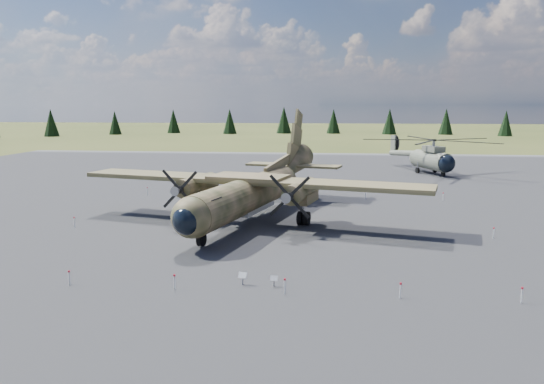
# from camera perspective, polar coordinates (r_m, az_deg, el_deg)

# --- Properties ---
(ground) EXTENTS (500.00, 500.00, 0.00)m
(ground) POSITION_cam_1_polar(r_m,az_deg,el_deg) (41.67, 0.29, -4.39)
(ground) COLOR brown
(ground) RESTS_ON ground
(apron) EXTENTS (120.00, 120.00, 0.04)m
(apron) POSITION_cam_1_polar(r_m,az_deg,el_deg) (51.39, 1.49, -1.75)
(apron) COLOR #595A5E
(apron) RESTS_ON ground
(transport_plane) EXTENTS (30.39, 27.23, 10.07)m
(transport_plane) POSITION_cam_1_polar(r_m,az_deg,el_deg) (45.87, -2.00, 0.57)
(transport_plane) COLOR #393D21
(transport_plane) RESTS_ON ground
(helicopter_near) EXTENTS (25.78, 25.78, 5.07)m
(helicopter_near) POSITION_cam_1_polar(r_m,az_deg,el_deg) (79.90, 16.78, 4.44)
(helicopter_near) COLOR slate
(helicopter_near) RESTS_ON ground
(info_placard_left) EXTENTS (0.50, 0.29, 0.74)m
(info_placard_left) POSITION_cam_1_polar(r_m,az_deg,el_deg) (29.80, -3.17, -9.07)
(info_placard_left) COLOR gray
(info_placard_left) RESTS_ON ground
(info_placard_right) EXTENTS (0.41, 0.19, 0.64)m
(info_placard_right) POSITION_cam_1_polar(r_m,az_deg,el_deg) (29.50, 0.21, -9.38)
(info_placard_right) COLOR gray
(info_placard_right) RESTS_ON ground
(barrier_fence) EXTENTS (33.12, 29.62, 0.85)m
(barrier_fence) POSITION_cam_1_polar(r_m,az_deg,el_deg) (41.53, -0.35, -3.71)
(barrier_fence) COLOR white
(barrier_fence) RESTS_ON ground
(treeline) EXTENTS (318.99, 309.85, 11.00)m
(treeline) POSITION_cam_1_polar(r_m,az_deg,el_deg) (31.38, 15.04, -0.17)
(treeline) COLOR black
(treeline) RESTS_ON ground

